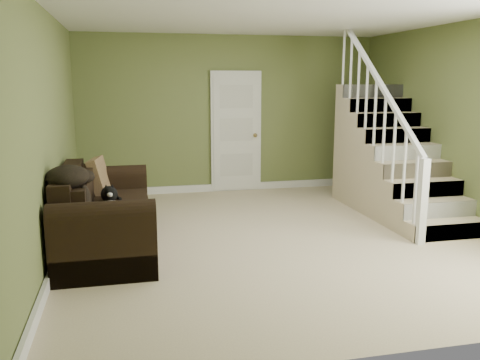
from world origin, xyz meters
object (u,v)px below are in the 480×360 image
sofa (102,218)px  banana (113,214)px  side_table (90,196)px  cat (109,194)px

sofa → banana: sofa is taller
sofa → side_table: sofa is taller
sofa → cat: size_ratio=4.52×
side_table → banana: side_table is taller
side_table → cat: bearing=-76.5°
banana → cat: bearing=63.3°
sofa → banana: (0.13, -0.50, 0.17)m
cat → side_table: bearing=99.9°
sofa → side_table: 1.47m
sofa → cat: sofa is taller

